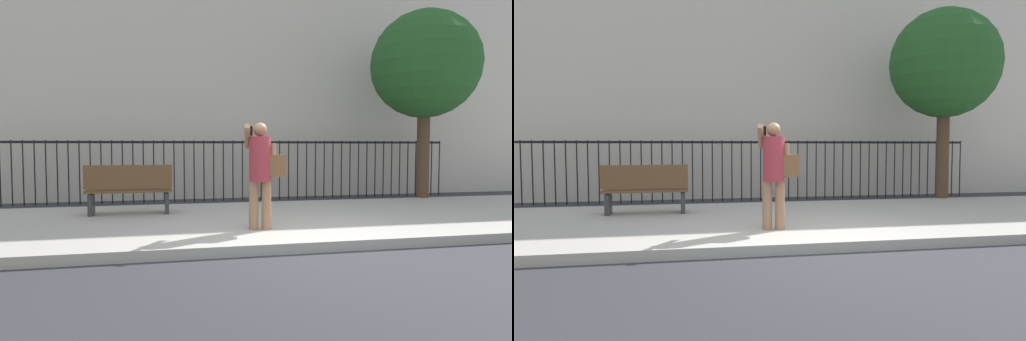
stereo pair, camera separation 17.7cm
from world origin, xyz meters
The scene contains 7 objects.
ground_plane centered at (0.00, 0.00, 0.00)m, with size 60.00×60.00×0.00m, color #333338.
sidewalk centered at (0.00, 2.20, 0.07)m, with size 28.00×4.40×0.15m, color #B2ADA3.
building_facade centered at (0.00, 8.50, 4.85)m, with size 28.00×4.00×9.70m, color beige.
iron_fence centered at (0.00, 5.90, 1.02)m, with size 12.03×0.04×1.60m.
pedestrian_on_phone centered at (-0.45, 1.06, 1.12)m, with size 0.70×0.49×1.68m.
street_bench centered at (-2.58, 3.04, 0.65)m, with size 1.60×0.45×0.95m.
street_tree_near centered at (4.51, 4.41, 3.47)m, with size 2.68×2.68×4.84m.
Camera 2 is at (-1.80, -5.70, 1.48)m, focal length 31.08 mm.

